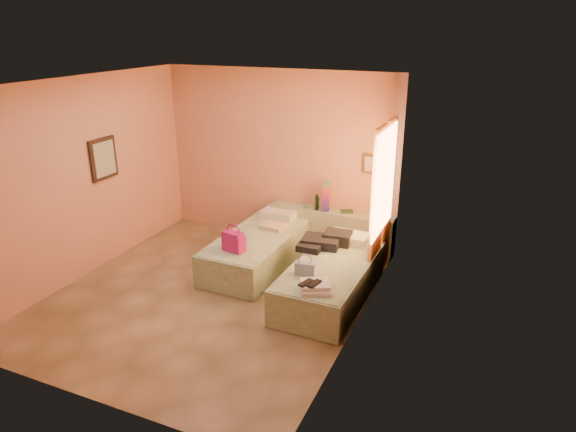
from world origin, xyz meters
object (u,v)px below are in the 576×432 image
Objects in this scene: water_bottle at (317,203)px; green_book at (347,211)px; magenta_handbag at (234,241)px; towel_stack at (316,287)px; bed_left at (257,250)px; bed_right at (330,281)px; flower_vase at (380,208)px; blue_handbag at (305,268)px; headboard_ledge at (330,229)px.

green_book is at bearing 10.09° from water_bottle.
towel_stack is (1.44, -0.62, -0.09)m from magenta_handbag.
bed_left is 10.45× the size of green_book.
bed_left is at bearing -157.19° from green_book.
magenta_handbag is at bearing -173.26° from bed_right.
green_book is 0.52m from flower_vase.
green_book reaches higher than blue_handbag.
flower_vase is at bearing 67.00° from blue_handbag.
green_book reaches higher than towel_stack.
blue_handbag is at bearing -102.35° from flower_vase.
blue_handbag reaches higher than headboard_ledge.
bed_left is at bearing 138.35° from towel_stack.
flower_vase is at bearing 57.95° from magenta_handbag.
green_book is 0.63× the size of magenta_handbag.
magenta_handbag is at bearing -145.45° from green_book.
headboard_ledge reaches higher than bed_left.
bed_left is 5.71× the size of towel_stack.
water_bottle is 2.38m from towel_stack.
blue_handbag is (0.06, -1.96, -0.09)m from green_book.
water_bottle is 1.00× the size of blue_handbag.
blue_handbag is (-0.44, -2.01, -0.20)m from flower_vase.
blue_handbag is (0.54, -1.87, -0.19)m from water_bottle.
water_bottle is at bearing 110.27° from towel_stack.
headboard_ledge reaches higher than bed_right.
water_bottle reaches higher than blue_handbag.
headboard_ledge is 0.89m from flower_vase.
bed_left is at bearing 130.75° from blue_handbag.
blue_handbag is (-0.21, -0.41, 0.33)m from bed_right.
green_book is 1.96m from blue_handbag.
towel_stack is (0.28, -0.35, -0.03)m from blue_handbag.
magenta_handbag reaches higher than towel_stack.
headboard_ledge is at bearing 161.05° from green_book.
bed_left is at bearing -127.29° from headboard_ledge.
water_bottle reaches higher than bed_right.
headboard_ledge is 1.99m from blue_handbag.
flower_vase reaches higher than bed_left.
water_bottle is at bearing 79.44° from magenta_handbag.
blue_handbag is at bearing -80.66° from headboard_ledge.
headboard_ledge is 1.32m from bed_left.
blue_handbag is 0.45m from towel_stack.
towel_stack is at bearing -104.00° from green_book.
bed_left is at bearing 96.85° from magenta_handbag.
bed_right is 1.43m from magenta_handbag.
magenta_handbag is at bearing -111.07° from water_bottle.
bed_right is at bearing -63.00° from water_bottle.
flower_vase reaches higher than towel_stack.
bed_right is at bearing -102.62° from green_book.
water_bottle reaches higher than green_book.
green_book is at bearing 46.34° from bed_left.
flower_vase reaches higher than blue_handbag.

